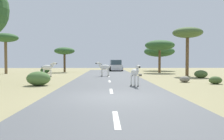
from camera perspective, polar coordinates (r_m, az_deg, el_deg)
The scene contains 19 objects.
ground_plane at distance 10.44m, azimuth -0.44°, elevation -6.75°, with size 90.00×90.00×0.00m, color #998E60.
road at distance 10.44m, azimuth 0.06°, elevation -6.62°, with size 6.00×64.00×0.05m, color #56595B.
lane_markings at distance 9.45m, azimuth 0.22°, elevation -7.38°, with size 0.16×56.00×0.01m.
zebra_0 at distance 14.96m, azimuth 5.59°, elevation -0.67°, with size 0.58×1.46×1.39m.
zebra_1 at distance 24.52m, azimuth -1.90°, elevation 0.63°, with size 1.59×0.68×1.53m.
zebra_2 at distance 25.32m, azimuth -15.11°, elevation 0.54°, with size 1.55×0.96×1.56m.
car_0 at distance 37.99m, azimuth 0.85°, elevation 1.01°, with size 2.23×4.44×1.74m.
tree_1 at distance 35.26m, azimuth -11.35°, elevation 4.45°, with size 2.96×2.96×3.61m.
tree_2 at distance 40.87m, azimuth 11.30°, elevation 4.37°, with size 5.10×5.10×4.12m.
tree_4 at distance 33.91m, azimuth 11.40°, elevation 5.80°, with size 4.10×4.10×4.54m.
tree_5 at distance 33.01m, azimuth -24.23°, elevation 6.91°, with size 3.15×3.15×5.12m.
tree_7 at distance 27.89m, azimuth 17.69°, elevation 8.34°, with size 3.29×3.29×5.35m.
bush_0 at distance 18.25m, azimuth 23.60°, elevation -2.25°, with size 0.90×0.81×0.54m, color #425B2D.
bush_1 at distance 24.11m, azimuth 20.58°, elevation -0.93°, with size 1.24×1.12×0.75m, color #425B2D.
bush_2 at distance 16.43m, azimuth -17.24°, elevation -1.95°, with size 1.56×1.40×0.93m, color #4C7038.
bush_3 at distance 33.13m, azimuth -15.80°, elevation -0.07°, with size 1.24×1.11×0.74m, color #2D5628.
rock_1 at distance 25.84m, azimuth 6.82°, elevation -1.16°, with size 0.42×0.43×0.24m, color gray.
rock_2 at distance 18.92m, azimuth 17.04°, elevation -2.14°, with size 0.75×0.72×0.46m, color gray.
rock_3 at distance 22.87m, azimuth -15.94°, elevation -1.57°, with size 0.63×0.68×0.32m, color #A89E8C.
Camera 1 is at (-0.18, -10.31, 1.62)m, focal length 38.04 mm.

